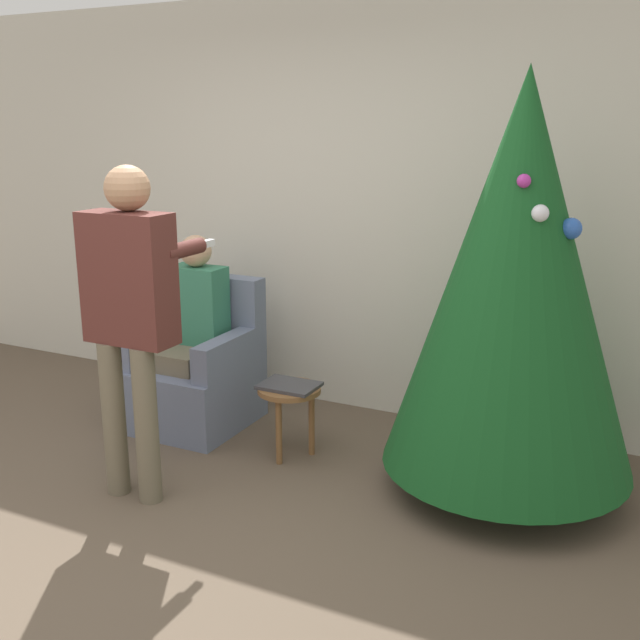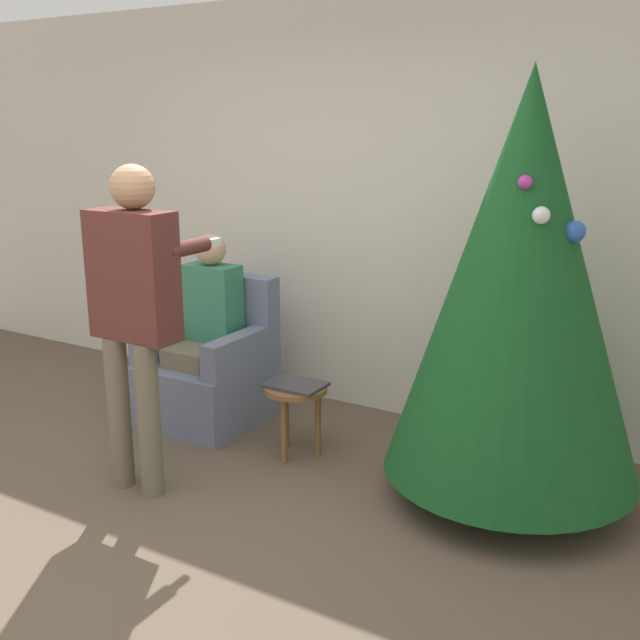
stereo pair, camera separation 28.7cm
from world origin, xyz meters
name	(u,v)px [view 2 (the right image)]	position (x,y,z in m)	size (l,w,h in m)	color
ground_plane	(116,552)	(0.00, 0.00, 0.00)	(14.00, 14.00, 0.00)	brown
wall_back	(350,209)	(0.00, 2.23, 1.35)	(8.00, 0.06, 2.70)	beige
christmas_tree	(520,280)	(1.38, 1.43, 1.17)	(1.29, 1.29, 2.18)	brown
armchair	(211,371)	(-0.64, 1.51, 0.32)	(0.70, 0.72, 0.94)	slate
person_seated	(206,322)	(-0.64, 1.48, 0.66)	(0.36, 0.46, 1.22)	#6B604C
person_standing	(134,299)	(-0.35, 0.57, 1.04)	(0.48, 0.57, 1.71)	#6B604C
side_stool	(296,398)	(0.15, 1.31, 0.35)	(0.37, 0.37, 0.42)	brown
laptop	(296,385)	(0.15, 1.31, 0.43)	(0.33, 0.24, 0.02)	#38383D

